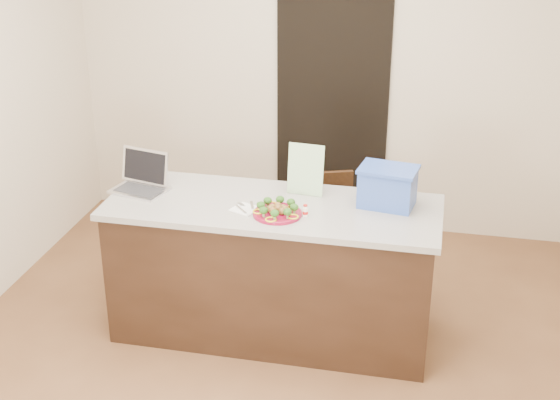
% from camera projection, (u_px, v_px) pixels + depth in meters
% --- Properties ---
extents(ground, '(4.00, 4.00, 0.00)m').
position_uv_depth(ground, '(264.00, 352.00, 4.93)').
color(ground, brown).
rests_on(ground, ground).
extents(room_shell, '(4.00, 4.00, 4.00)m').
position_uv_depth(room_shell, '(262.00, 107.00, 4.27)').
color(room_shell, white).
rests_on(room_shell, ground).
extents(doorway, '(0.90, 0.02, 2.00)m').
position_uv_depth(doorway, '(332.00, 110.00, 6.27)').
color(doorway, black).
rests_on(doorway, ground).
extents(island, '(2.06, 0.76, 0.92)m').
position_uv_depth(island, '(273.00, 270.00, 4.97)').
color(island, black).
rests_on(island, ground).
extents(plate, '(0.29, 0.29, 0.02)m').
position_uv_depth(plate, '(277.00, 213.00, 4.64)').
color(plate, maroon).
rests_on(plate, island).
extents(meatballs, '(0.12, 0.11, 0.04)m').
position_uv_depth(meatballs, '(278.00, 209.00, 4.63)').
color(meatballs, brown).
rests_on(meatballs, plate).
extents(broccoli, '(0.25, 0.25, 0.04)m').
position_uv_depth(broccoli, '(277.00, 206.00, 4.62)').
color(broccoli, '#1C4512').
rests_on(broccoli, plate).
extents(pepper_rings, '(0.29, 0.28, 0.01)m').
position_uv_depth(pepper_rings, '(277.00, 212.00, 4.63)').
color(pepper_rings, yellow).
rests_on(pepper_rings, plate).
extents(napkin, '(0.19, 0.19, 0.01)m').
position_uv_depth(napkin, '(245.00, 209.00, 4.71)').
color(napkin, silver).
rests_on(napkin, island).
extents(fork, '(0.09, 0.15, 0.00)m').
position_uv_depth(fork, '(242.00, 207.00, 4.72)').
color(fork, '#B6B6BB').
rests_on(fork, napkin).
extents(knife, '(0.05, 0.20, 0.01)m').
position_uv_depth(knife, '(249.00, 210.00, 4.69)').
color(knife, silver).
rests_on(knife, napkin).
extents(yogurt_bottle, '(0.03, 0.03, 0.07)m').
position_uv_depth(yogurt_bottle, '(305.00, 211.00, 4.62)').
color(yogurt_bottle, white).
rests_on(yogurt_bottle, island).
extents(laptop, '(0.38, 0.34, 0.24)m').
position_uv_depth(laptop, '(142.00, 179.00, 4.99)').
color(laptop, silver).
rests_on(laptop, island).
extents(leaflet, '(0.23, 0.07, 0.33)m').
position_uv_depth(leaflet, '(306.00, 170.00, 4.86)').
color(leaflet, white).
rests_on(leaflet, island).
extents(blue_box, '(0.38, 0.30, 0.25)m').
position_uv_depth(blue_box, '(388.00, 187.00, 4.72)').
color(blue_box, '#2F4FAA').
rests_on(blue_box, island).
extents(chair, '(0.48, 0.49, 0.85)m').
position_uv_depth(chair, '(324.00, 225.00, 5.51)').
color(chair, '#331D0F').
rests_on(chair, ground).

